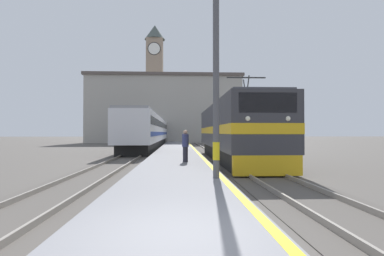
% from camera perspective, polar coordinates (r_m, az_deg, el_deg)
% --- Properties ---
extents(ground_plane, '(200.00, 200.00, 0.00)m').
position_cam_1_polar(ground_plane, '(34.37, -2.83, -3.86)').
color(ground_plane, '#514C47').
extents(platform, '(3.49, 140.00, 0.28)m').
position_cam_1_polar(platform, '(29.37, -2.86, -4.10)').
color(platform, slate).
rests_on(platform, ground).
extents(rail_track_near, '(2.84, 140.00, 0.16)m').
position_cam_1_polar(rail_track_near, '(29.58, 4.21, -4.28)').
color(rail_track_near, '#514C47').
rests_on(rail_track_near, ground).
extents(rail_track_far, '(2.83, 140.00, 0.16)m').
position_cam_1_polar(rail_track_far, '(29.57, -9.30, -4.28)').
color(rail_track_far, '#514C47').
rests_on(rail_track_far, ground).
extents(locomotive_train, '(2.92, 15.09, 4.67)m').
position_cam_1_polar(locomotive_train, '(19.32, 7.85, -0.57)').
color(locomotive_train, black).
rests_on(locomotive_train, ground).
extents(passenger_train, '(2.92, 46.82, 3.70)m').
position_cam_1_polar(passenger_train, '(44.46, -7.04, -0.59)').
color(passenger_train, black).
rests_on(passenger_train, ground).
extents(catenary_mast, '(2.55, 0.23, 8.78)m').
position_cam_1_polar(catenary_mast, '(10.44, 5.23, 15.53)').
color(catenary_mast, '#4C4C51').
rests_on(catenary_mast, platform).
extents(person_on_platform, '(0.34, 0.34, 1.64)m').
position_cam_1_polar(person_on_platform, '(15.38, -1.27, -3.30)').
color(person_on_platform, '#23232D').
rests_on(person_on_platform, platform).
extents(clock_tower, '(4.28, 4.28, 24.65)m').
position_cam_1_polar(clock_tower, '(64.78, -7.11, 9.15)').
color(clock_tower, gray).
rests_on(clock_tower, ground).
extents(station_building, '(27.48, 7.42, 12.04)m').
position_cam_1_polar(station_building, '(54.31, -5.20, 3.63)').
color(station_building, '#A8A399').
rests_on(station_building, ground).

